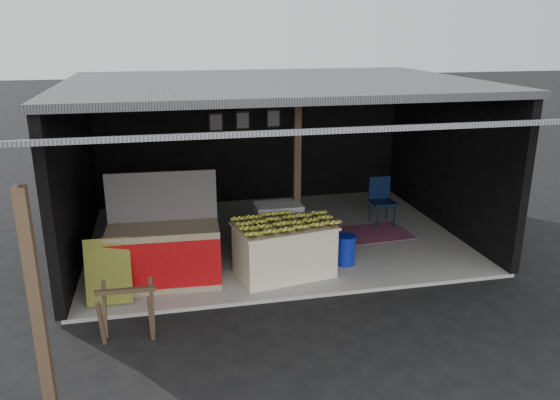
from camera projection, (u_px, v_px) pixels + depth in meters
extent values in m
plane|color=black|center=(307.00, 299.00, 8.20)|extent=(80.00, 80.00, 0.00)
cube|color=gray|center=(274.00, 238.00, 10.52)|extent=(7.00, 5.00, 0.06)
cube|color=black|center=(251.00, 138.00, 12.41)|extent=(7.00, 0.15, 2.90)
cube|color=black|center=(74.00, 173.00, 9.36)|extent=(0.15, 5.00, 2.90)
cube|color=black|center=(446.00, 154.00, 10.79)|extent=(0.15, 5.00, 2.90)
cube|color=#232326|center=(273.00, 83.00, 9.64)|extent=(7.20, 5.20, 0.12)
cube|color=#232326|center=(332.00, 130.00, 6.50)|extent=(7.40, 2.47, 0.48)
cube|color=#4C3826|center=(297.00, 171.00, 9.59)|extent=(0.12, 0.12, 2.85)
cube|color=#4C3826|center=(37.00, 308.00, 5.38)|extent=(0.12, 0.12, 2.50)
cube|color=white|center=(284.00, 251.00, 8.78)|extent=(1.61, 1.13, 0.81)
cube|color=white|center=(284.00, 226.00, 8.65)|extent=(1.68, 1.20, 0.04)
cube|color=white|center=(278.00, 228.00, 9.66)|extent=(0.81, 0.54, 0.90)
cube|color=navy|center=(282.00, 231.00, 9.39)|extent=(0.63, 0.02, 0.27)
cube|color=#B21414|center=(282.00, 248.00, 9.48)|extent=(0.40, 0.02, 0.09)
cube|color=#998466|center=(165.00, 256.00, 8.41)|extent=(1.72, 0.81, 0.95)
cube|color=#B80C0F|center=(165.00, 266.00, 8.06)|extent=(1.68, 0.09, 0.74)
cube|color=white|center=(165.00, 266.00, 8.05)|extent=(0.57, 0.04, 0.19)
cube|color=#172247|center=(161.00, 196.00, 8.44)|extent=(1.69, 0.12, 0.79)
cube|color=black|center=(108.00, 272.00, 7.85)|extent=(0.65, 0.29, 0.95)
cube|color=#4C3826|center=(101.00, 323.00, 6.79)|extent=(0.06, 0.28, 0.74)
cube|color=#4C3826|center=(151.00, 319.00, 6.90)|extent=(0.06, 0.28, 0.74)
cube|color=#4C3826|center=(105.00, 309.00, 7.13)|extent=(0.06, 0.28, 0.74)
cube|color=#4C3826|center=(152.00, 305.00, 7.24)|extent=(0.06, 0.28, 0.74)
cube|color=#4C3826|center=(125.00, 291.00, 6.92)|extent=(0.76, 0.08, 0.06)
cylinder|color=#0D1C91|center=(345.00, 251.00, 9.21)|extent=(0.33, 0.33, 0.48)
cylinder|color=#091635|center=(377.00, 217.00, 10.87)|extent=(0.03, 0.03, 0.47)
cylinder|color=#091635|center=(394.00, 216.00, 10.95)|extent=(0.03, 0.03, 0.47)
cylinder|color=#091635|center=(370.00, 211.00, 11.22)|extent=(0.03, 0.03, 0.47)
cylinder|color=#091635|center=(387.00, 210.00, 11.29)|extent=(0.03, 0.03, 0.47)
cube|color=#091635|center=(383.00, 202.00, 11.01)|extent=(0.45, 0.45, 0.04)
cube|color=#091635|center=(379.00, 188.00, 11.13)|extent=(0.45, 0.04, 0.49)
cube|color=maroon|center=(370.00, 233.00, 10.65)|extent=(1.56, 1.09, 0.01)
cube|color=black|center=(216.00, 122.00, 12.03)|extent=(0.32, 0.03, 0.42)
cube|color=#4C4C59|center=(216.00, 122.00, 12.01)|extent=(0.26, 0.02, 0.34)
cube|color=black|center=(243.00, 120.00, 12.15)|extent=(0.32, 0.03, 0.42)
cube|color=#4C4C59|center=(243.00, 121.00, 12.13)|extent=(0.26, 0.02, 0.34)
cube|color=black|center=(273.00, 118.00, 12.28)|extent=(0.32, 0.03, 0.42)
cube|color=#4C4C59|center=(274.00, 119.00, 12.26)|extent=(0.26, 0.02, 0.34)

